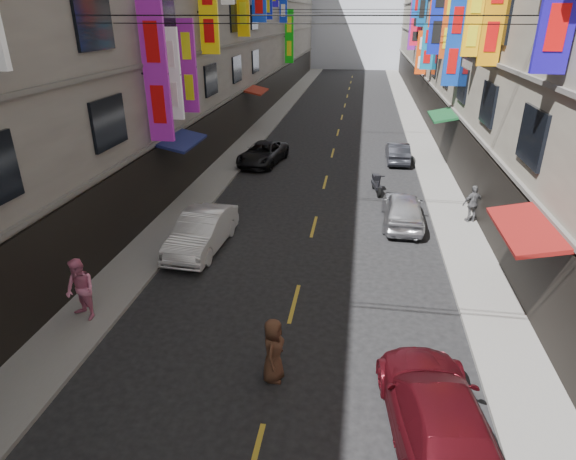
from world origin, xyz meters
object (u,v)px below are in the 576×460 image
(car_left_mid, at_px, (202,231))
(pedestrian_rfar, at_px, (473,204))
(scooter_far_right, at_px, (376,184))
(car_right_near, at_px, (438,415))
(car_right_far, at_px, (398,152))
(car_left_far, at_px, (263,153))
(car_right_mid, at_px, (403,209))
(pedestrian_lfar, at_px, (80,290))
(pedestrian_crossing, at_px, (273,350))

(car_left_mid, bearing_deg, pedestrian_rfar, 24.27)
(scooter_far_right, bearing_deg, car_right_near, 83.28)
(scooter_far_right, relative_size, car_right_far, 0.49)
(car_right_far, bearing_deg, car_left_mid, 57.80)
(car_left_far, distance_m, car_right_mid, 11.16)
(car_left_mid, relative_size, pedestrian_rfar, 2.72)
(car_left_mid, distance_m, pedestrian_rfar, 11.34)
(car_left_mid, bearing_deg, pedestrian_lfar, -106.95)
(car_right_far, height_order, pedestrian_lfar, pedestrian_lfar)
(car_left_mid, height_order, pedestrian_rfar, pedestrian_rfar)
(scooter_far_right, xyz_separation_m, car_right_mid, (1.02, -3.88, 0.27))
(scooter_far_right, relative_size, car_right_near, 0.37)
(car_left_mid, distance_m, car_right_near, 11.10)
(car_left_mid, relative_size, car_right_mid, 1.06)
(car_right_near, height_order, pedestrian_rfar, pedestrian_rfar)
(car_right_mid, xyz_separation_m, pedestrian_crossing, (-3.72, -10.24, 0.14))
(scooter_far_right, relative_size, pedestrian_rfar, 1.11)
(pedestrian_lfar, bearing_deg, car_left_far, 109.61)
(pedestrian_rfar, bearing_deg, pedestrian_crossing, 37.81)
(car_left_far, bearing_deg, pedestrian_lfar, -87.44)
(car_right_near, bearing_deg, pedestrian_crossing, -27.81)
(car_right_near, relative_size, pedestrian_rfar, 3.00)
(scooter_far_right, relative_size, pedestrian_crossing, 1.06)
(car_right_mid, xyz_separation_m, pedestrian_lfar, (-9.59, -8.69, 0.35))
(car_left_mid, height_order, car_right_far, car_left_mid)
(car_right_near, bearing_deg, pedestrian_rfar, -111.17)
(car_right_near, relative_size, pedestrian_crossing, 2.86)
(car_left_mid, xyz_separation_m, car_right_far, (8.00, 13.24, -0.13))
(car_left_far, relative_size, pedestrian_crossing, 2.66)
(car_right_near, relative_size, pedestrian_lfar, 2.57)
(car_right_mid, bearing_deg, scooter_far_right, -74.73)
(car_left_far, relative_size, pedestrian_rfar, 2.79)
(car_right_far, xyz_separation_m, pedestrian_lfar, (-9.91, -18.37, 0.47))
(car_right_far, bearing_deg, car_right_mid, 87.07)
(car_left_far, bearing_deg, car_right_far, 20.28)
(scooter_far_right, height_order, car_left_mid, car_left_mid)
(scooter_far_right, xyz_separation_m, car_left_mid, (-6.66, -7.44, 0.28))
(car_left_mid, distance_m, car_right_far, 15.47)
(pedestrian_crossing, bearing_deg, car_right_near, -106.19)
(car_right_far, relative_size, pedestrian_rfar, 2.25)
(car_left_far, bearing_deg, pedestrian_rfar, -26.69)
(car_right_mid, distance_m, pedestrian_crossing, 10.90)
(car_right_near, bearing_deg, car_right_mid, -97.61)
(pedestrian_lfar, height_order, pedestrian_crossing, pedestrian_lfar)
(scooter_far_right, distance_m, pedestrian_crossing, 14.39)
(car_right_near, distance_m, pedestrian_crossing, 3.93)
(car_left_far, bearing_deg, car_right_near, -59.74)
(car_right_near, height_order, car_right_mid, car_right_mid)
(car_left_far, relative_size, pedestrian_lfar, 2.39)
(scooter_far_right, distance_m, car_right_near, 15.53)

